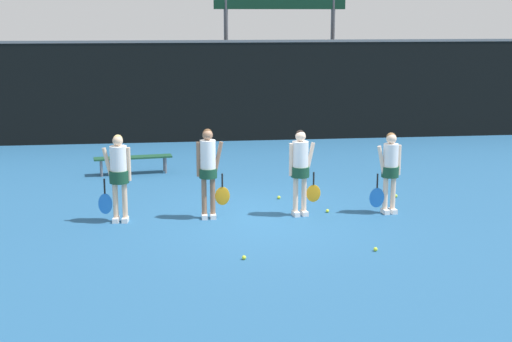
# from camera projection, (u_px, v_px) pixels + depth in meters

# --- Properties ---
(ground_plane) EXTENTS (140.00, 140.00, 0.00)m
(ground_plane) POSITION_uv_depth(u_px,v_px,m) (256.00, 216.00, 14.01)
(ground_plane) COLOR #235684
(fence_windscreen) EXTENTS (60.00, 0.08, 3.14)m
(fence_windscreen) POSITION_uv_depth(u_px,v_px,m) (221.00, 91.00, 22.11)
(fence_windscreen) COLOR black
(fence_windscreen) RESTS_ON ground_plane
(scoreboard) EXTENTS (4.43, 0.15, 5.34)m
(scoreboard) POSITION_uv_depth(u_px,v_px,m) (280.00, 4.00, 23.70)
(scoreboard) COLOR #515156
(scoreboard) RESTS_ON ground_plane
(bench_courtside) EXTENTS (1.95, 0.60, 0.44)m
(bench_courtside) POSITION_uv_depth(u_px,v_px,m) (133.00, 159.00, 17.71)
(bench_courtside) COLOR #19472D
(bench_courtside) RESTS_ON ground_plane
(player_0) EXTENTS (0.64, 0.37, 1.69)m
(player_0) POSITION_uv_depth(u_px,v_px,m) (119.00, 171.00, 13.45)
(player_0) COLOR beige
(player_0) RESTS_ON ground_plane
(player_1) EXTENTS (0.63, 0.35, 1.76)m
(player_1) POSITION_uv_depth(u_px,v_px,m) (208.00, 166.00, 13.68)
(player_1) COLOR #8C664C
(player_1) RESTS_ON ground_plane
(player_2) EXTENTS (0.65, 0.36, 1.70)m
(player_2) POSITION_uv_depth(u_px,v_px,m) (300.00, 166.00, 13.89)
(player_2) COLOR beige
(player_2) RESTS_ON ground_plane
(player_3) EXTENTS (0.63, 0.34, 1.63)m
(player_3) POSITION_uv_depth(u_px,v_px,m) (390.00, 167.00, 14.06)
(player_3) COLOR beige
(player_3) RESTS_ON ground_plane
(tennis_ball_0) EXTENTS (0.07, 0.07, 0.07)m
(tennis_ball_0) POSITION_uv_depth(u_px,v_px,m) (396.00, 196.00, 15.47)
(tennis_ball_0) COLOR #CCE033
(tennis_ball_0) RESTS_ON ground_plane
(tennis_ball_1) EXTENTS (0.07, 0.07, 0.07)m
(tennis_ball_1) POSITION_uv_depth(u_px,v_px,m) (375.00, 249.00, 11.93)
(tennis_ball_1) COLOR #CCE033
(tennis_ball_1) RESTS_ON ground_plane
(tennis_ball_2) EXTENTS (0.07, 0.07, 0.07)m
(tennis_ball_2) POSITION_uv_depth(u_px,v_px,m) (279.00, 197.00, 15.33)
(tennis_ball_2) COLOR #CCE033
(tennis_ball_2) RESTS_ON ground_plane
(tennis_ball_3) EXTENTS (0.07, 0.07, 0.07)m
(tennis_ball_3) POSITION_uv_depth(u_px,v_px,m) (244.00, 257.00, 11.53)
(tennis_ball_3) COLOR #CCE033
(tennis_ball_3) RESTS_ON ground_plane
(tennis_ball_4) EXTENTS (0.07, 0.07, 0.07)m
(tennis_ball_4) POSITION_uv_depth(u_px,v_px,m) (327.00, 211.00, 14.28)
(tennis_ball_4) COLOR #CCE033
(tennis_ball_4) RESTS_ON ground_plane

